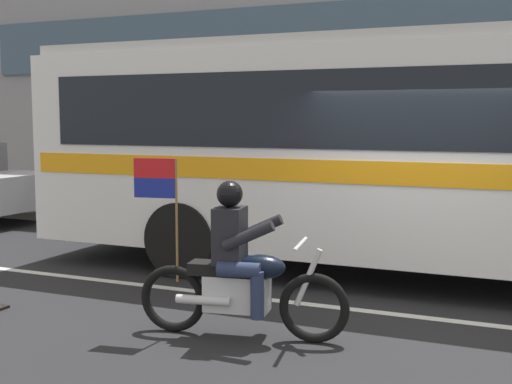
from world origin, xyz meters
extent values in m
plane|color=black|center=(0.00, 0.00, 0.00)|extent=(60.00, 60.00, 0.00)
cube|color=#B7B2A8|center=(0.00, 5.10, 0.07)|extent=(28.00, 3.80, 0.15)
cube|color=silver|center=(0.00, -0.60, 0.00)|extent=(26.60, 0.14, 0.01)
cube|color=#384C60|center=(0.00, 6.96, 4.08)|extent=(25.76, 0.10, 1.40)
cube|color=white|center=(0.84, 1.20, 1.73)|extent=(12.85, 2.59, 2.70)
cube|color=black|center=(0.84, 1.20, 2.28)|extent=(11.82, 2.62, 0.96)
cube|color=orange|center=(0.84, 1.20, 1.53)|extent=(12.60, 2.62, 0.28)
cube|color=silver|center=(0.84, 1.20, 3.14)|extent=(12.60, 2.46, 0.16)
cylinder|color=black|center=(-3.14, 0.02, 0.52)|extent=(1.04, 0.30, 1.04)
torus|color=black|center=(-0.62, -1.85, 0.34)|extent=(0.70, 0.21, 0.69)
torus|color=black|center=(-2.05, -2.09, 0.34)|extent=(0.70, 0.21, 0.69)
cube|color=silver|center=(-1.38, -1.98, 0.44)|extent=(0.68, 0.38, 0.36)
ellipsoid|color=black|center=(-1.13, -1.94, 0.72)|extent=(0.52, 0.36, 0.24)
cube|color=black|center=(-1.58, -2.01, 0.69)|extent=(0.60, 0.35, 0.12)
cylinder|color=silver|center=(-0.68, -1.86, 0.65)|extent=(0.28, 0.10, 0.58)
cylinder|color=silver|center=(-0.75, -1.87, 0.96)|extent=(0.15, 0.64, 0.04)
cylinder|color=silver|center=(-1.65, -2.19, 0.39)|extent=(0.56, 0.18, 0.09)
cube|color=black|center=(-1.45, -1.99, 1.02)|extent=(0.34, 0.40, 0.56)
sphere|color=black|center=(-1.45, -1.99, 1.44)|extent=(0.26, 0.26, 0.26)
cylinder|color=#232D4C|center=(-1.34, -1.79, 0.72)|extent=(0.44, 0.22, 0.15)
cylinder|color=#232D4C|center=(-1.16, -1.76, 0.48)|extent=(0.13, 0.13, 0.46)
cylinder|color=#232D4C|center=(-1.28, -2.15, 0.72)|extent=(0.44, 0.22, 0.15)
cylinder|color=#232D4C|center=(-1.10, -2.12, 0.48)|extent=(0.13, 0.13, 0.46)
cylinder|color=black|center=(-1.25, -1.75, 1.06)|extent=(0.53, 0.20, 0.32)
cylinder|color=black|center=(-1.18, -2.15, 1.06)|extent=(0.53, 0.20, 0.32)
cylinder|color=olive|center=(-2.00, -2.09, 1.15)|extent=(0.02, 0.02, 1.25)
cube|color=red|center=(-2.22, -2.13, 1.68)|extent=(0.44, 0.09, 0.20)
cube|color=navy|center=(-2.22, -2.13, 1.47)|extent=(0.44, 0.09, 0.20)
camera|label=1|loc=(1.38, -7.88, 2.18)|focal=47.06mm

